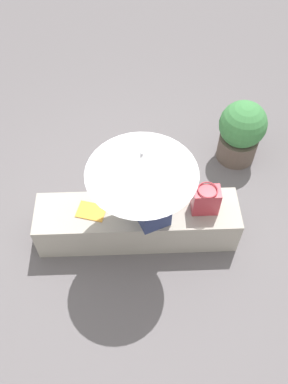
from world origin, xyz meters
The scene contains 7 objects.
ground_plane centered at (0.00, 0.00, 0.00)m, with size 14.00×14.00×0.00m, color #605B5E.
stone_bench centered at (0.00, 0.00, 0.23)m, with size 2.06×0.50×0.45m, color #A8A093.
person_seated centered at (0.13, -0.08, 0.84)m, with size 0.39×0.51×0.90m.
parasol centered at (0.04, -0.16, 1.33)m, with size 0.95×0.95×1.01m.
handbag_black centered at (0.67, -0.01, 0.61)m, with size 0.26×0.19×0.32m.
magazine centered at (-0.45, 0.00, 0.46)m, with size 0.28×0.20×0.01m, color gold.
planter_near centered at (1.25, 1.09, 0.43)m, with size 0.55×0.55×0.81m.
Camera 1 is at (-0.01, -2.26, 3.75)m, focal length 37.58 mm.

